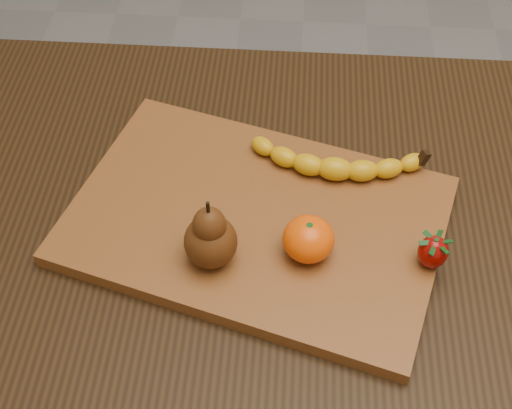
# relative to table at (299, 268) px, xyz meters

# --- Properties ---
(table) EXTENTS (1.00, 0.70, 0.76)m
(table) POSITION_rel_table_xyz_m (0.00, 0.00, 0.00)
(table) COLOR black
(table) RESTS_ON ground
(cutting_board) EXTENTS (0.52, 0.41, 0.02)m
(cutting_board) POSITION_rel_table_xyz_m (-0.06, -0.01, 0.11)
(cutting_board) COLOR brown
(cutting_board) RESTS_ON table
(banana) EXTENTS (0.20, 0.07, 0.03)m
(banana) POSITION_rel_table_xyz_m (0.04, 0.06, 0.13)
(banana) COLOR #D89F0A
(banana) RESTS_ON cutting_board
(pear) EXTENTS (0.06, 0.06, 0.10)m
(pear) POSITION_rel_table_xyz_m (-0.10, -0.08, 0.17)
(pear) COLOR #4E270C
(pear) RESTS_ON cutting_board
(mandarin) EXTENTS (0.07, 0.07, 0.05)m
(mandarin) POSITION_rel_table_xyz_m (0.01, -0.06, 0.14)
(mandarin) COLOR #F34D02
(mandarin) RESTS_ON cutting_board
(strawberry) EXTENTS (0.04, 0.04, 0.04)m
(strawberry) POSITION_rel_table_xyz_m (0.15, -0.07, 0.14)
(strawberry) COLOR #880603
(strawberry) RESTS_ON cutting_board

